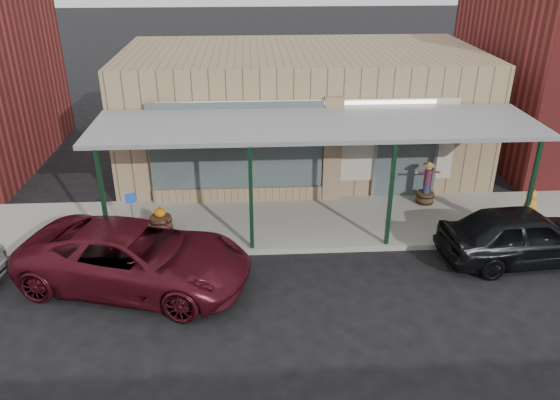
{
  "coord_description": "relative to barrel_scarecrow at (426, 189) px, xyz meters",
  "views": [
    {
      "loc": [
        -1.77,
        -10.38,
        7.57
      ],
      "look_at": [
        -1.03,
        2.6,
        1.31
      ],
      "focal_mm": 35.0,
      "sensor_mm": 36.0,
      "label": 1
    }
  ],
  "objects": [
    {
      "name": "storefront",
      "position": [
        -3.57,
        3.6,
        1.48
      ],
      "size": [
        12.0,
        6.25,
        4.2
      ],
      "color": "#917359",
      "rests_on": "ground"
    },
    {
      "name": "awning",
      "position": [
        -3.57,
        -1.0,
        2.4
      ],
      "size": [
        12.0,
        3.0,
        3.04
      ],
      "color": "slate",
      "rests_on": "ground"
    },
    {
      "name": "barrel_scarecrow",
      "position": [
        0.0,
        0.0,
        0.0
      ],
      "size": [
        0.84,
        0.59,
        1.37
      ],
      "rotation": [
        0.0,
        0.0,
        0.12
      ],
      "color": "#4A321D",
      "rests_on": "sidewalk"
    },
    {
      "name": "barrel_pumpkin",
      "position": [
        -7.91,
        -1.28,
        -0.21
      ],
      "size": [
        0.71,
        0.71,
        0.72
      ],
      "rotation": [
        0.0,
        0.0,
        -0.19
      ],
      "color": "#4A321D",
      "rests_on": "sidewalk"
    },
    {
      "name": "parked_sedan",
      "position": [
        1.57,
        -3.17,
        0.12
      ],
      "size": [
        4.42,
        2.06,
        1.6
      ],
      "rotation": [
        0.0,
        0.0,
        1.65
      ],
      "color": "black",
      "rests_on": "ground"
    },
    {
      "name": "ground",
      "position": [
        -3.57,
        -4.56,
        -0.61
      ],
      "size": [
        120.0,
        120.0,
        0.0
      ],
      "primitive_type": "plane",
      "color": "black",
      "rests_on": "ground"
    },
    {
      "name": "car_maroon",
      "position": [
        -8.13,
        -3.73,
        0.15
      ],
      "size": [
        5.94,
        3.89,
        1.52
      ],
      "primitive_type": "imported",
      "rotation": [
        0.0,
        0.0,
        1.3
      ],
      "color": "#490E18",
      "rests_on": "ground"
    },
    {
      "name": "handicap_sign",
      "position": [
        -8.57,
        -1.69,
        0.39
      ],
      "size": [
        0.27,
        0.11,
        1.33
      ],
      "rotation": [
        0.0,
        0.0,
        0.34
      ],
      "color": "gray",
      "rests_on": "sidewalk"
    },
    {
      "name": "block_buildings_near",
      "position": [
        -1.56,
        4.64,
        3.15
      ],
      "size": [
        61.0,
        8.0,
        8.0
      ],
      "color": "maroon",
      "rests_on": "ground"
    },
    {
      "name": "sidewalk",
      "position": [
        -3.57,
        -0.96,
        -0.54
      ],
      "size": [
        40.0,
        3.2,
        0.15
      ],
      "primitive_type": "cube",
      "color": "gray",
      "rests_on": "ground"
    }
  ]
}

